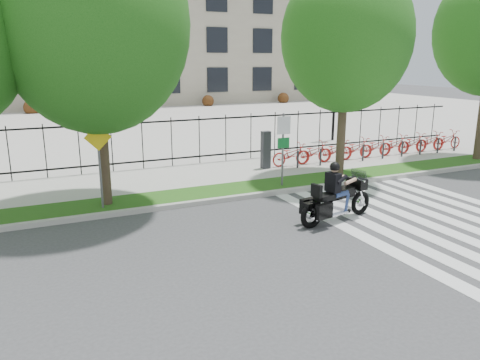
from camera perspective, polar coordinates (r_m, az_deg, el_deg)
name	(u,v)px	position (r m, az deg, el deg)	size (l,w,h in m)	color
ground	(284,248)	(11.42, 5.40, -8.20)	(120.00, 120.00, 0.00)	#3B3B3E
curb	(219,200)	(14.87, -2.52, -2.44)	(60.00, 0.20, 0.15)	#A6A49C
grass_verge	(210,193)	(15.63, -3.71, -1.62)	(60.00, 1.50, 0.15)	#1F5715
sidewalk	(186,177)	(17.91, -6.60, 0.39)	(60.00, 3.50, 0.15)	#A7A39C
plaza	(108,123)	(34.77, -15.81, 6.69)	(80.00, 34.00, 0.10)	#A7A39C
crosswalk_stripes	(432,220)	(14.33, 22.40, -4.49)	(5.70, 8.00, 0.01)	silver
iron_fence	(172,142)	(19.33, -8.33, 4.62)	(30.00, 0.06, 2.00)	black
office_building	(68,5)	(54.56, -20.19, 19.43)	(60.00, 21.90, 20.15)	gray
lamp_post_right	(335,83)	(26.12, 11.53, 11.53)	(1.06, 0.70, 4.25)	black
street_tree_1	(94,24)	(14.21, -17.38, 17.71)	(5.34, 5.34, 8.28)	#3C2E20
street_tree_2	(346,37)	(17.61, 12.85, 16.61)	(4.61, 4.61, 7.68)	#3C2E20
bike_share_station	(374,147)	(21.91, 16.05, 3.94)	(11.05, 0.85, 1.50)	#2D2D33
sign_pole_regulatory	(283,140)	(16.01, 5.29, 4.85)	(0.50, 0.09, 2.50)	#59595B
sign_pole_warning	(99,155)	(14.04, -16.80, 2.96)	(0.78, 0.09, 2.49)	#59595B
motorcycle_rider	(337,197)	(13.26, 11.73, -2.08)	(2.65, 1.02, 2.06)	black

